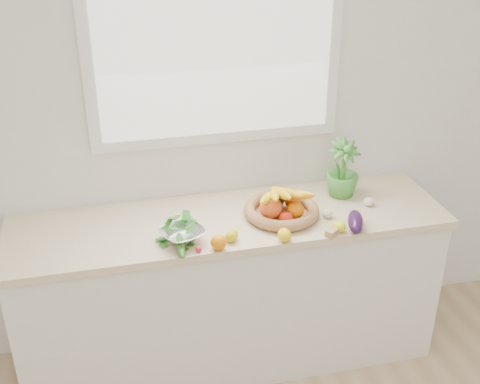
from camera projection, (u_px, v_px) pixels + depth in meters
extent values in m
cube|color=white|center=(216.00, 114.00, 3.12)|extent=(4.50, 0.02, 2.70)
cube|color=silver|center=(230.00, 292.00, 3.28)|extent=(2.20, 0.58, 0.86)
cube|color=beige|center=(230.00, 221.00, 3.07)|extent=(2.24, 0.62, 0.04)
cube|color=white|center=(215.00, 37.00, 2.92)|extent=(1.30, 0.03, 1.10)
cube|color=white|center=(216.00, 38.00, 2.90)|extent=(1.18, 0.01, 0.98)
sphere|color=orange|center=(219.00, 242.00, 2.78)|extent=(0.10, 0.10, 0.08)
ellipsoid|color=yellow|center=(284.00, 235.00, 2.85)|extent=(0.06, 0.08, 0.06)
ellipsoid|color=#D1C20B|center=(232.00, 236.00, 2.85)|extent=(0.09, 0.09, 0.06)
ellipsoid|color=#FAEA0D|center=(339.00, 227.00, 2.93)|extent=(0.09, 0.09, 0.05)
sphere|color=red|center=(286.00, 219.00, 2.97)|extent=(0.08, 0.08, 0.07)
cube|color=tan|center=(334.00, 231.00, 2.91)|extent=(0.10, 0.09, 0.03)
ellipsoid|color=silver|center=(328.00, 214.00, 3.05)|extent=(0.07, 0.07, 0.04)
ellipsoid|color=white|center=(313.00, 210.00, 3.09)|extent=(0.06, 0.06, 0.04)
ellipsoid|color=silver|center=(369.00, 202.00, 3.16)|extent=(0.07, 0.07, 0.05)
ellipsoid|color=#280E35|center=(356.00, 222.00, 2.94)|extent=(0.14, 0.22, 0.08)
ellipsoid|color=#2A591A|center=(180.00, 245.00, 2.79)|extent=(0.05, 0.23, 0.04)
sphere|color=red|center=(199.00, 249.00, 2.77)|extent=(0.04, 0.04, 0.03)
imported|color=#469737|center=(343.00, 169.00, 3.22)|extent=(0.22, 0.22, 0.32)
cylinder|color=#B67851|center=(281.00, 215.00, 3.08)|extent=(0.36, 0.36, 0.01)
torus|color=tan|center=(281.00, 210.00, 3.06)|extent=(0.42, 0.42, 0.06)
sphere|color=#F25B1E|center=(271.00, 208.00, 3.01)|extent=(0.13, 0.13, 0.12)
sphere|color=orange|center=(295.00, 210.00, 3.02)|extent=(0.10, 0.10, 0.09)
sphere|color=#EE5907|center=(293.00, 201.00, 3.11)|extent=(0.09, 0.09, 0.08)
ellipsoid|color=black|center=(276.00, 197.00, 3.11)|extent=(0.10, 0.10, 0.12)
ellipsoid|color=yellow|center=(268.00, 198.00, 3.00)|extent=(0.18, 0.24, 0.11)
ellipsoid|color=yellow|center=(274.00, 194.00, 3.01)|extent=(0.10, 0.26, 0.11)
ellipsoid|color=gold|center=(281.00, 193.00, 3.01)|extent=(0.07, 0.26, 0.11)
ellipsoid|color=orange|center=(286.00, 193.00, 3.02)|extent=(0.14, 0.25, 0.11)
ellipsoid|color=#FFB115|center=(293.00, 195.00, 3.03)|extent=(0.21, 0.22, 0.11)
cylinder|color=white|center=(183.00, 240.00, 2.86)|extent=(0.11, 0.11, 0.02)
imported|color=white|center=(183.00, 234.00, 2.84)|extent=(0.27, 0.27, 0.05)
ellipsoid|color=#1B6F1F|center=(182.00, 226.00, 2.82)|extent=(0.20, 0.20, 0.06)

